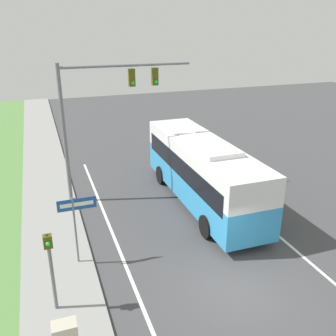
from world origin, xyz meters
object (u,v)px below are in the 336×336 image
Objects in this scene: signal_gantry at (101,104)px; pedestrian_signal at (50,261)px; street_sign at (76,217)px; bus at (202,169)px.

pedestrian_signal is at bearing -111.68° from signal_gantry.
street_sign is at bearing 65.60° from pedestrian_signal.
bus is 6.27m from signal_gantry.
street_sign is (-6.92, -3.38, 0.14)m from bus.
pedestrian_signal is 2.70m from street_sign.
bus is 7.70m from street_sign.
pedestrian_signal is at bearing -143.97° from bus.
bus is at bearing -29.08° from signal_gantry.
bus is at bearing 36.03° from pedestrian_signal.
bus reaches higher than street_sign.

